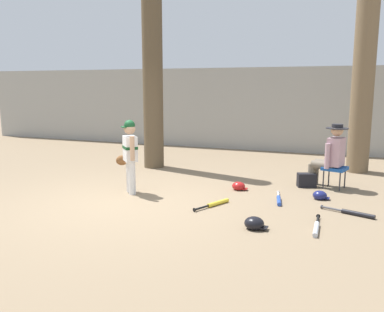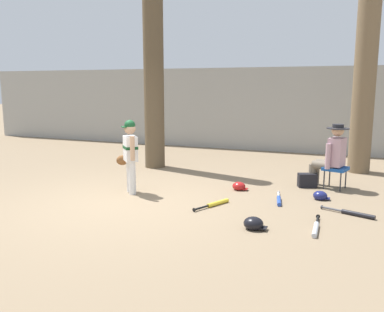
{
  "view_description": "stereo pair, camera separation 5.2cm",
  "coord_description": "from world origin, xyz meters",
  "views": [
    {
      "loc": [
        3.31,
        -5.54,
        1.9
      ],
      "look_at": [
        0.94,
        0.57,
        0.75
      ],
      "focal_mm": 37.99,
      "sensor_mm": 36.0,
      "label": 1
    },
    {
      "loc": [
        3.36,
        -5.52,
        1.9
      ],
      "look_at": [
        0.94,
        0.57,
        0.75
      ],
      "focal_mm": 37.99,
      "sensor_mm": 36.0,
      "label": 2
    }
  ],
  "objects": [
    {
      "name": "ground_plane",
      "position": [
        0.0,
        0.0,
        0.0
      ],
      "size": [
        60.0,
        60.0,
        0.0
      ],
      "primitive_type": "plane",
      "color": "#7F6B51"
    },
    {
      "name": "folding_stool",
      "position": [
        3.11,
        2.27,
        0.36
      ],
      "size": [
        0.49,
        0.49,
        0.41
      ],
      "color": "#194C9E",
      "rests_on": "ground"
    },
    {
      "name": "seated_spectator",
      "position": [
        3.02,
        2.3,
        0.64
      ],
      "size": [
        0.68,
        0.53,
        1.2
      ],
      "color": "#6B6051",
      "rests_on": "ground"
    },
    {
      "name": "bat_yellow_trainer",
      "position": [
        1.4,
        0.42,
        0.03
      ],
      "size": [
        0.38,
        0.73,
        0.07
      ],
      "color": "yellow",
      "rests_on": "ground"
    },
    {
      "name": "young_ballplayer",
      "position": [
        -0.26,
        0.62,
        0.74
      ],
      "size": [
        0.56,
        0.46,
        1.31
      ],
      "color": "white",
      "rests_on": "ground"
    },
    {
      "name": "batting_helmet_red",
      "position": [
        1.49,
        1.51,
        0.07
      ],
      "size": [
        0.28,
        0.22,
        0.16
      ],
      "color": "#A81919",
      "rests_on": "ground"
    },
    {
      "name": "batting_helmet_black",
      "position": [
        2.21,
        -0.41,
        0.08
      ],
      "size": [
        0.31,
        0.24,
        0.18
      ],
      "color": "black",
      "rests_on": "ground"
    },
    {
      "name": "bat_aluminum_silver",
      "position": [
        2.99,
        -0.15,
        0.03
      ],
      "size": [
        0.08,
        0.83,
        0.07
      ],
      "color": "#B7BCC6",
      "rests_on": "ground"
    },
    {
      "name": "tree_near_player",
      "position": [
        -0.91,
        2.87,
        2.49
      ],
      "size": [
        0.61,
        0.61,
        5.57
      ],
      "color": "brown",
      "rests_on": "ground"
    },
    {
      "name": "tree_behind_spectator",
      "position": [
        3.53,
        4.03,
        2.19
      ],
      "size": [
        0.65,
        0.65,
        5.01
      ],
      "color": "brown",
      "rests_on": "ground"
    },
    {
      "name": "bat_black_composite",
      "position": [
        3.45,
        0.7,
        0.03
      ],
      "size": [
        0.78,
        0.33,
        0.07
      ],
      "color": "black",
      "rests_on": "ground"
    },
    {
      "name": "handbag_beside_stool",
      "position": [
        2.63,
        2.2,
        0.13
      ],
      "size": [
        0.38,
        0.29,
        0.26
      ],
      "primitive_type": "cube",
      "rotation": [
        0.0,
        0.0,
        0.36
      ],
      "color": "black",
      "rests_on": "ground"
    },
    {
      "name": "batting_helmet_navy",
      "position": [
        2.93,
        1.4,
        0.07
      ],
      "size": [
        0.28,
        0.21,
        0.16
      ],
      "color": "navy",
      "rests_on": "ground"
    },
    {
      "name": "bat_blue_youth",
      "position": [
        2.3,
        1.02,
        0.03
      ],
      "size": [
        0.2,
        0.76,
        0.07
      ],
      "color": "#2347AD",
      "rests_on": "ground"
    },
    {
      "name": "concrete_back_wall",
      "position": [
        0.0,
        6.33,
        1.2
      ],
      "size": [
        18.0,
        0.36,
        2.4
      ],
      "primitive_type": "cube",
      "color": "#9E9E99",
      "rests_on": "ground"
    }
  ]
}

